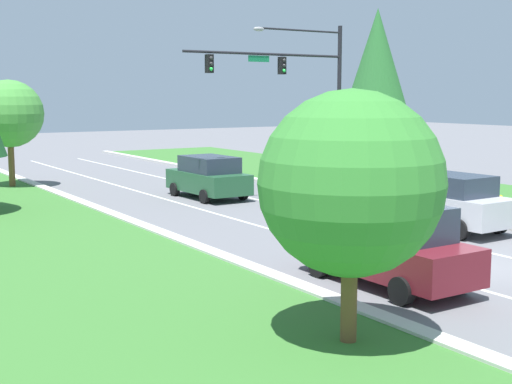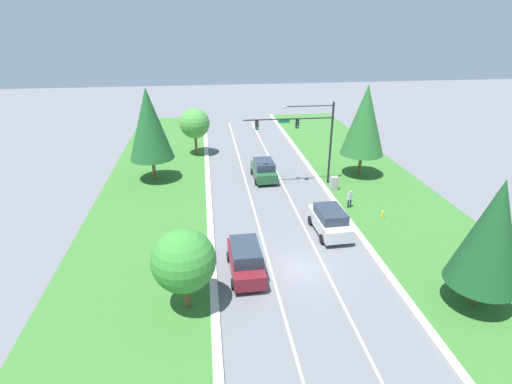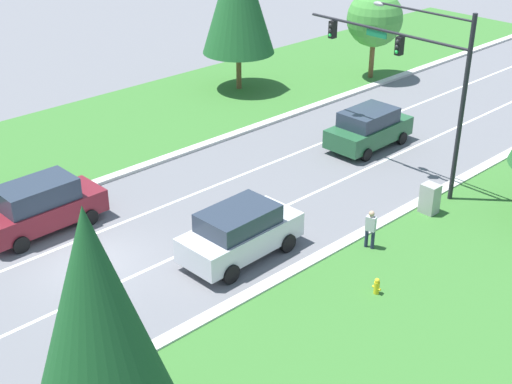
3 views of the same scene
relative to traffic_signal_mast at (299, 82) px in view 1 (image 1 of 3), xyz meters
The scene contains 14 objects.
ground_plane 15.67m from the traffic_signal_mast, 105.42° to the right, with size 160.00×160.00×0.00m, color slate.
curb_strip_left 17.91m from the traffic_signal_mast, 124.01° to the right, with size 0.50×90.00×0.15m.
grass_verge_left 21.19m from the traffic_signal_mast, 136.28° to the right, with size 10.00×90.00×0.08m.
lane_stripe_inner_left 16.22m from the traffic_signal_mast, 111.95° to the right, with size 0.14×81.00×0.01m.
traffic_signal_mast is the anchor object (origin of this frame).
silver_suv 10.75m from the traffic_signal_mast, 92.57° to the right, with size 2.41×4.92×2.06m.
burgundy_suv 16.67m from the traffic_signal_mast, 117.47° to the right, with size 2.24×5.02×2.14m.
forest_suv 6.19m from the traffic_signal_mast, 151.96° to the left, with size 2.37×4.82×2.00m.
utility_cabinet 5.68m from the traffic_signal_mast, 34.60° to the right, with size 0.70×0.60×1.37m.
pedestrian 7.82m from the traffic_signal_mast, 65.87° to the right, with size 0.43×0.32×1.69m.
fire_hydrant 10.64m from the traffic_signal_mast, 59.60° to the right, with size 0.34×0.20×0.70m.
conifer_near_right_tree 6.59m from the traffic_signal_mast, 14.97° to the left, with size 4.39×4.39×9.46m.
oak_near_left_tree 20.60m from the traffic_signal_mast, 122.87° to the right, with size 3.58×3.58×4.99m.
oak_far_left_tree 15.42m from the traffic_signal_mast, 134.51° to the left, with size 3.54×3.54×5.67m.
Camera 1 is at (-15.91, -13.43, 4.85)m, focal length 50.00 mm.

